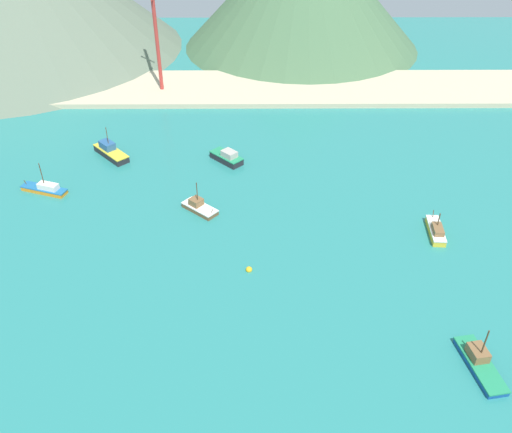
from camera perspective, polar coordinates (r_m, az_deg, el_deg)
ground at (r=82.70m, az=8.80°, el=-7.77°), size 260.00×280.00×0.50m
fishing_boat_0 at (r=97.64m, az=-5.97°, el=1.00°), size 6.97×6.54×5.78m
fishing_boat_1 at (r=96.29m, az=18.30°, el=-1.39°), size 2.74×7.65×4.36m
fishing_boat_3 at (r=117.55m, az=-14.97°, el=6.57°), size 8.60×8.96×6.51m
fishing_boat_4 at (r=77.00m, az=22.34°, el=-13.90°), size 4.34×9.66×6.21m
fishing_boat_5 at (r=109.42m, az=-21.16°, el=2.73°), size 9.27×5.02×6.23m
fishing_boat_7 at (r=111.87m, az=-3.04°, el=6.21°), size 7.24×7.28×2.67m
buoy_0 at (r=84.74m, az=-0.74°, el=-5.57°), size 1.02×1.02×1.02m
beach_strip at (r=145.30m, az=4.92°, el=13.21°), size 247.00×22.15×1.20m
radio_tower at (r=139.04m, az=-10.57°, el=19.83°), size 3.76×3.00×37.55m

